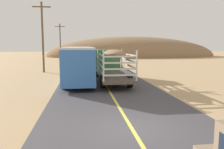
% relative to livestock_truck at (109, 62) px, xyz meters
% --- Properties ---
extents(ground_plane, '(240.00, 240.00, 0.00)m').
position_rel_livestock_truck_xyz_m(ground_plane, '(-0.71, -13.49, -1.79)').
color(ground_plane, tan).
extents(road_surface, '(8.00, 120.00, 0.02)m').
position_rel_livestock_truck_xyz_m(road_surface, '(-0.71, -13.49, -1.78)').
color(road_surface, '#423F44').
rests_on(road_surface, ground).
extents(road_centre_line, '(0.16, 117.60, 0.00)m').
position_rel_livestock_truck_xyz_m(road_centre_line, '(-0.71, -13.49, -1.77)').
color(road_centre_line, '#D8CC4C').
rests_on(road_centre_line, road_surface).
extents(livestock_truck, '(2.53, 9.70, 3.02)m').
position_rel_livestock_truck_xyz_m(livestock_truck, '(0.00, 0.00, 0.00)').
color(livestock_truck, '#3F7F4C').
rests_on(livestock_truck, road_surface).
extents(bus, '(2.54, 10.00, 3.21)m').
position_rel_livestock_truck_xyz_m(bus, '(-2.96, -1.32, -0.04)').
color(bus, '#3872C6').
rests_on(bus, road_surface).
extents(car_far, '(1.80, 4.40, 1.46)m').
position_rel_livestock_truck_xyz_m(car_far, '(0.97, 17.58, -1.10)').
color(car_far, black).
rests_on(car_far, road_surface).
extents(power_pole_mid, '(2.20, 0.24, 8.68)m').
position_rel_livestock_truck_xyz_m(power_pole_mid, '(-7.49, 7.36, 2.84)').
color(power_pole_mid, brown).
rests_on(power_pole_mid, ground).
extents(power_pole_far, '(2.20, 0.24, 8.21)m').
position_rel_livestock_truck_xyz_m(power_pole_far, '(-7.49, 30.71, 2.61)').
color(power_pole_far, brown).
rests_on(power_pole_far, ground).
extents(distant_hill, '(53.38, 27.19, 12.28)m').
position_rel_livestock_truck_xyz_m(distant_hill, '(12.99, 48.69, -1.79)').
color(distant_hill, olive).
rests_on(distant_hill, ground).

